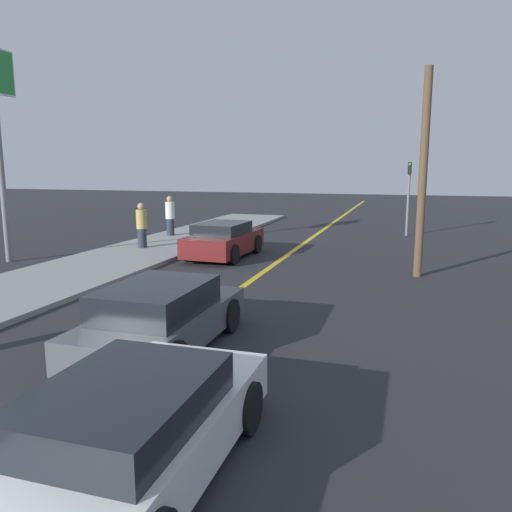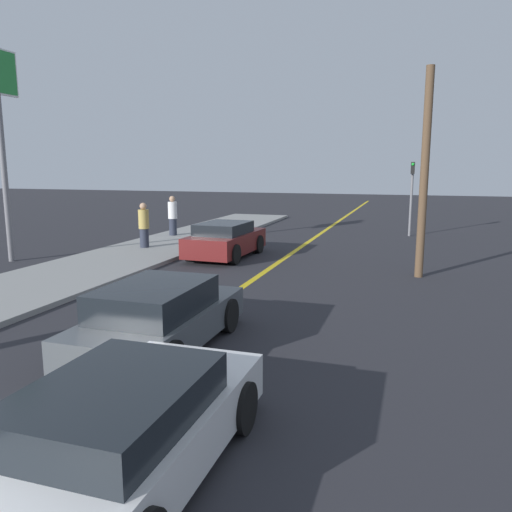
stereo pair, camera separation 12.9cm
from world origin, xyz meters
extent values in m
cube|color=gold|center=(0.00, 18.00, 0.00)|extent=(0.20, 60.00, 0.01)
cube|color=gray|center=(-5.38, 15.03, 0.07)|extent=(3.69, 30.07, 0.13)
cube|color=silver|center=(1.68, 2.65, 0.46)|extent=(1.74, 3.93, 0.57)
cube|color=black|center=(1.68, 2.45, 0.95)|extent=(1.53, 2.16, 0.41)
cylinder|color=black|center=(0.85, 3.87, 0.32)|extent=(0.22, 0.65, 0.65)
cylinder|color=black|center=(2.50, 3.87, 0.32)|extent=(0.22, 0.65, 0.65)
cube|color=#4C5156|center=(0.16, 6.16, 0.46)|extent=(1.73, 4.05, 0.55)
cube|color=black|center=(0.16, 5.95, 0.99)|extent=(1.52, 2.23, 0.50)
cylinder|color=black|center=(-0.66, 7.41, 0.34)|extent=(0.22, 0.67, 0.67)
cylinder|color=black|center=(0.97, 7.42, 0.34)|extent=(0.22, 0.67, 0.67)
cylinder|color=black|center=(-0.65, 4.90, 0.34)|extent=(0.22, 0.67, 0.67)
cylinder|color=black|center=(0.98, 4.91, 0.34)|extent=(0.22, 0.67, 0.67)
cube|color=maroon|center=(-2.11, 15.24, 0.54)|extent=(1.88, 3.96, 0.69)
cube|color=black|center=(-2.11, 15.04, 1.08)|extent=(1.61, 2.20, 0.40)
cylinder|color=black|center=(-2.90, 16.47, 0.34)|extent=(0.24, 0.70, 0.69)
cylinder|color=black|center=(-1.24, 16.42, 0.34)|extent=(0.24, 0.70, 0.69)
cylinder|color=black|center=(-2.98, 14.05, 0.34)|extent=(0.24, 0.70, 0.69)
cylinder|color=black|center=(-1.32, 14.00, 0.34)|extent=(0.24, 0.70, 0.69)
cylinder|color=#282D3D|center=(-5.67, 15.58, 0.50)|extent=(0.35, 0.35, 0.74)
cylinder|color=tan|center=(-5.67, 15.58, 1.25)|extent=(0.41, 0.41, 0.74)
sphere|color=tan|center=(-5.67, 15.58, 1.75)|extent=(0.27, 0.27, 0.27)
cylinder|color=#282D3D|center=(-6.23, 19.11, 0.52)|extent=(0.35, 0.35, 0.77)
cylinder|color=silver|center=(-6.23, 19.11, 1.29)|extent=(0.41, 0.41, 0.77)
sphere|color=tan|center=(-6.23, 19.11, 1.81)|extent=(0.27, 0.27, 0.27)
cylinder|color=slate|center=(4.19, 23.18, 1.74)|extent=(0.12, 0.12, 3.48)
cube|color=black|center=(4.19, 23.00, 3.20)|extent=(0.18, 0.18, 0.55)
sphere|color=green|center=(4.19, 22.91, 3.37)|extent=(0.14, 0.14, 0.14)
cylinder|color=slate|center=(-8.96, 12.19, 2.84)|extent=(0.20, 0.20, 5.67)
cylinder|color=brown|center=(4.60, 13.88, 3.03)|extent=(0.24, 0.24, 6.05)
camera|label=1|loc=(4.29, -1.57, 3.25)|focal=35.00mm
camera|label=2|loc=(4.42, -1.53, 3.25)|focal=35.00mm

